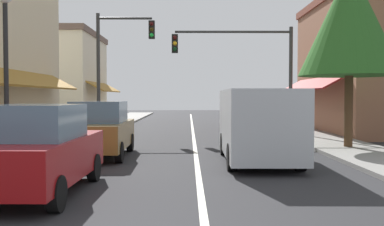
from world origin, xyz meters
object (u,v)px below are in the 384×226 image
Objects in this scene: traffic_signal_left_corner at (116,55)px; traffic_signal_mast_arm at (247,60)px; parked_car_nearest_left at (37,150)px; van_in_lane at (258,123)px; parked_car_second_left at (100,129)px; street_lamp_left_near at (6,49)px; tree_right_near at (350,21)px.

traffic_signal_mast_arm is at bearing -5.65° from traffic_signal_left_corner.
van_in_lane is at bearing 41.38° from parked_car_nearest_left.
street_lamp_left_near is at bearing -123.12° from parked_car_second_left.
parked_car_second_left is at bearing 57.75° from street_lamp_left_near.
street_lamp_left_near is 0.70× the size of tree_right_near.
parked_car_nearest_left is at bearing -57.45° from street_lamp_left_near.
tree_right_near is (8.73, 7.16, 3.75)m from parked_car_nearest_left.
van_in_lane reaches higher than parked_car_nearest_left.
parked_car_nearest_left is at bearing -114.20° from traffic_signal_mast_arm.
street_lamp_left_near reaches higher than parked_car_second_left.
van_in_lane reaches higher than parked_car_second_left.
tree_right_near is at bearing -34.67° from traffic_signal_left_corner.
parked_car_nearest_left and parked_car_second_left have the same top height.
parked_car_second_left is at bearing 89.29° from parked_car_nearest_left.
traffic_signal_mast_arm is at bearing 116.09° from tree_right_near.
parked_car_nearest_left is at bearing -140.62° from tree_right_near.
traffic_signal_left_corner is at bearing 174.35° from traffic_signal_mast_arm.
tree_right_near is at bearing 10.75° from parked_car_second_left.
traffic_signal_mast_arm reaches higher than van_in_lane.
traffic_signal_left_corner is (-0.69, 13.68, 3.11)m from parked_car_nearest_left.
traffic_signal_left_corner is 11.46m from tree_right_near.
parked_car_second_left is 4.99m from van_in_lane.
street_lamp_left_near is at bearing -164.63° from van_in_lane.
parked_car_second_left is 0.69× the size of traffic_signal_mast_arm.
traffic_signal_left_corner is at bearing 85.10° from street_lamp_left_near.
van_in_lane is 5.86m from tree_right_near.
van_in_lane is at bearing -95.59° from traffic_signal_mast_arm.
tree_right_near is at bearing -63.91° from traffic_signal_mast_arm.
street_lamp_left_near is (-6.64, -1.70, 1.98)m from van_in_lane.
van_in_lane is at bearing 14.40° from street_lamp_left_near.
traffic_signal_mast_arm is 6.59m from tree_right_near.
traffic_signal_mast_arm reaches higher than parked_car_nearest_left.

